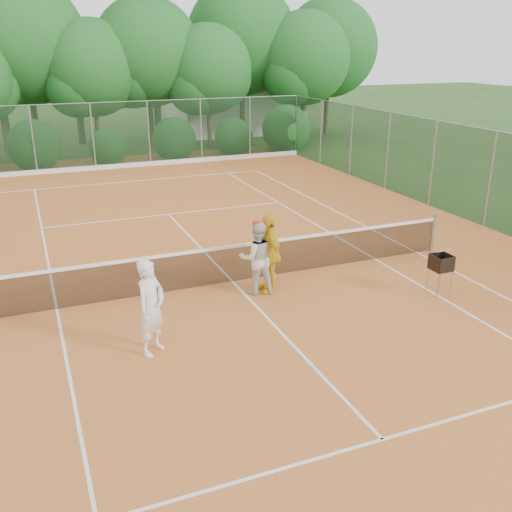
{
  "coord_description": "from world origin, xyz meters",
  "views": [
    {
      "loc": [
        -4.35,
        -12.09,
        5.49
      ],
      "look_at": [
        0.12,
        -1.2,
        1.1
      ],
      "focal_mm": 40.0,
      "sensor_mm": 36.0,
      "label": 1
    }
  ],
  "objects_px": {
    "player_yellow": "(269,253)",
    "player_white": "(151,307)",
    "ball_hopper": "(441,263)",
    "player_center_grp": "(257,258)"
  },
  "relations": [
    {
      "from": "player_yellow",
      "to": "player_white",
      "type": "bearing_deg",
      "value": -61.53
    },
    {
      "from": "player_white",
      "to": "ball_hopper",
      "type": "bearing_deg",
      "value": -40.52
    },
    {
      "from": "player_white",
      "to": "player_center_grp",
      "type": "relative_size",
      "value": 1.05
    },
    {
      "from": "player_white",
      "to": "ball_hopper",
      "type": "relative_size",
      "value": 1.92
    },
    {
      "from": "player_yellow",
      "to": "ball_hopper",
      "type": "xyz_separation_m",
      "value": [
        3.57,
        -1.7,
        -0.17
      ]
    },
    {
      "from": "player_white",
      "to": "ball_hopper",
      "type": "distance_m",
      "value": 6.72
    },
    {
      "from": "player_center_grp",
      "to": "player_yellow",
      "type": "xyz_separation_m",
      "value": [
        0.29,
        0.01,
        0.07
      ]
    },
    {
      "from": "player_white",
      "to": "ball_hopper",
      "type": "xyz_separation_m",
      "value": [
        6.72,
        0.12,
        -0.16
      ]
    },
    {
      "from": "player_yellow",
      "to": "player_center_grp",
      "type": "bearing_deg",
      "value": -90.09
    },
    {
      "from": "player_yellow",
      "to": "ball_hopper",
      "type": "bearing_deg",
      "value": 63.05
    }
  ]
}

